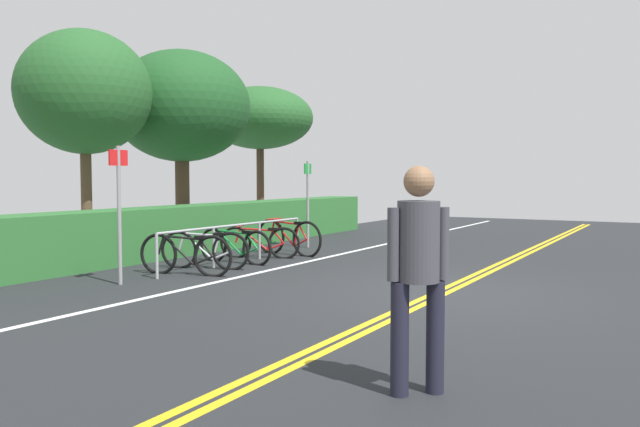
% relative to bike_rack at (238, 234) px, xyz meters
% --- Properties ---
extents(ground_plane, '(33.11, 13.93, 0.05)m').
position_rel_bike_rack_xyz_m(ground_plane, '(-1.01, -4.40, -0.59)').
color(ground_plane, '#232628').
extents(centre_line_yellow_inner, '(29.80, 0.10, 0.00)m').
position_rel_bike_rack_xyz_m(centre_line_yellow_inner, '(-1.01, -4.48, -0.56)').
color(centre_line_yellow_inner, gold).
rests_on(centre_line_yellow_inner, ground_plane).
extents(centre_line_yellow_outer, '(29.80, 0.10, 0.00)m').
position_rel_bike_rack_xyz_m(centre_line_yellow_outer, '(-1.01, -4.32, -0.56)').
color(centre_line_yellow_outer, gold).
rests_on(centre_line_yellow_outer, ground_plane).
extents(bike_lane_stripe_white, '(29.80, 0.12, 0.00)m').
position_rel_bike_rack_xyz_m(bike_lane_stripe_white, '(-1.01, -1.04, -0.56)').
color(bike_lane_stripe_white, white).
rests_on(bike_lane_stripe_white, ground_plane).
extents(bike_rack, '(4.35, 0.05, 0.75)m').
position_rel_bike_rack_xyz_m(bike_rack, '(0.00, 0.00, 0.00)').
color(bike_rack, '#9EA0A5').
rests_on(bike_rack, ground_plane).
extents(bicycle_0, '(0.50, 1.72, 0.74)m').
position_rel_bike_rack_xyz_m(bicycle_0, '(-1.60, -0.12, -0.22)').
color(bicycle_0, black).
rests_on(bicycle_0, ground_plane).
extents(bicycle_1, '(0.61, 1.64, 0.72)m').
position_rel_bike_rack_xyz_m(bicycle_1, '(-0.89, 0.06, -0.22)').
color(bicycle_1, black).
rests_on(bicycle_1, ground_plane).
extents(bicycle_2, '(0.46, 1.76, 0.70)m').
position_rel_bike_rack_xyz_m(bicycle_2, '(0.00, 0.07, -0.23)').
color(bicycle_2, black).
rests_on(bicycle_2, ground_plane).
extents(bicycle_3, '(0.67, 1.59, 0.68)m').
position_rel_bike_rack_xyz_m(bicycle_3, '(0.87, 0.10, -0.24)').
color(bicycle_3, black).
rests_on(bicycle_3, ground_plane).
extents(bicycle_4, '(0.46, 1.76, 0.78)m').
position_rel_bike_rack_xyz_m(bicycle_4, '(1.59, -0.13, -0.19)').
color(bicycle_4, black).
rests_on(bicycle_4, ground_plane).
extents(pedestrian, '(0.36, 0.38, 1.74)m').
position_rel_bike_rack_xyz_m(pedestrian, '(-5.27, -5.67, 0.44)').
color(pedestrian, '#1E1E2D').
rests_on(pedestrian, ground_plane).
extents(sign_post_near, '(0.36, 0.06, 2.12)m').
position_rel_bike_rack_xyz_m(sign_post_near, '(-2.84, 0.09, 0.72)').
color(sign_post_near, gray).
rests_on(sign_post_near, ground_plane).
extents(sign_post_far, '(0.36, 0.08, 2.00)m').
position_rel_bike_rack_xyz_m(sign_post_far, '(3.00, 0.24, 0.66)').
color(sign_post_far, gray).
rests_on(sign_post_far, ground_plane).
extents(hedge_backdrop, '(13.30, 0.95, 1.02)m').
position_rel_bike_rack_xyz_m(hedge_backdrop, '(1.50, 1.98, -0.05)').
color(hedge_backdrop, '#2D6B30').
rests_on(hedge_backdrop, ground_plane).
extents(tree_mid, '(2.72, 2.72, 4.64)m').
position_rel_bike_rack_xyz_m(tree_mid, '(-0.63, 3.40, 2.80)').
color(tree_mid, brown).
rests_on(tree_mid, ground_plane).
extents(tree_far_right, '(3.29, 3.29, 4.65)m').
position_rel_bike_rack_xyz_m(tree_far_right, '(2.04, 3.18, 2.74)').
color(tree_far_right, '#473323').
rests_on(tree_far_right, ground_plane).
extents(tree_extra, '(3.24, 3.24, 4.36)m').
position_rel_bike_rack_xyz_m(tree_extra, '(6.42, 3.96, 2.84)').
color(tree_extra, '#473323').
rests_on(tree_extra, ground_plane).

